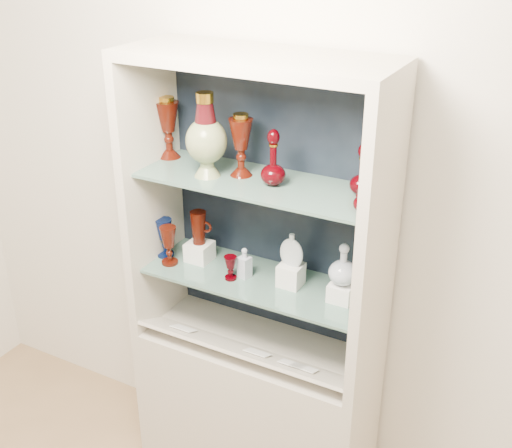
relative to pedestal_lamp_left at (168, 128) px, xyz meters
The scene contains 31 objects.
wall_back 0.50m from the pedestal_lamp_left, 17.80° to the left, with size 3.50×0.02×2.80m, color silver.
cabinet_base 1.30m from the pedestal_lamp_left, 10.15° to the right, with size 1.00×0.40×0.75m, color beige.
cabinet_back_panel 0.53m from the pedestal_lamp_left, 14.19° to the left, with size 0.98×0.02×1.15m, color black.
cabinet_side_left 0.28m from the pedestal_lamp_left, 116.93° to the right, with size 0.04×0.40×1.15m, color beige.
cabinet_side_right 0.96m from the pedestal_lamp_left, ahead, with size 0.04×0.40×1.15m, color beige.
cabinet_top_cap 0.55m from the pedestal_lamp_left, 10.15° to the right, with size 1.00×0.40×0.04m, color beige.
shelf_lower 0.71m from the pedestal_lamp_left, ahead, with size 0.92×0.34×0.01m, color slate.
shelf_upper 0.46m from the pedestal_lamp_left, ahead, with size 0.92×0.34×0.01m, color slate.
label_ledge 0.94m from the pedestal_lamp_left, 23.22° to the right, with size 0.92×0.18×0.01m, color beige.
label_card_0 1.08m from the pedestal_lamp_left, 14.92° to the right, with size 0.10×0.07×0.00m, color white.
label_card_1 0.84m from the pedestal_lamp_left, 50.78° to the right, with size 0.10×0.07×0.00m, color white.
label_card_2 0.96m from the pedestal_lamp_left, 20.48° to the right, with size 0.10×0.07×0.00m, color white.
label_card_3 1.05m from the pedestal_lamp_left, 16.04° to the right, with size 0.10×0.07×0.00m, color white.
pedestal_lamp_left is the anchor object (origin of this frame).
pedestal_lamp_right 0.36m from the pedestal_lamp_left, ahead, with size 0.09×0.09×0.24m, color #401007, non-canonical shape.
enamel_urn 0.27m from the pedestal_lamp_left, 22.87° to the right, with size 0.15×0.15×0.32m, color #0D3F15, non-canonical shape.
ruby_decanter_a 0.51m from the pedestal_lamp_left, ahead, with size 0.09×0.09×0.24m, color #390004, non-canonical shape.
ruby_decanter_b 0.82m from the pedestal_lamp_left, ahead, with size 0.09×0.09×0.20m, color #390004, non-canonical shape.
lidded_bowl 0.89m from the pedestal_lamp_left, ahead, with size 0.08×0.08×0.09m, color #390004, non-canonical shape.
cobalt_goblet 0.47m from the pedestal_lamp_left, 90.00° to the right, with size 0.07×0.07×0.17m, color #061342, non-canonical shape.
ruby_goblet_tall 0.48m from the pedestal_lamp_left, 65.38° to the right, with size 0.07×0.07×0.17m, color #401007, non-canonical shape.
ruby_goblet_small 0.61m from the pedestal_lamp_left, 18.29° to the right, with size 0.05×0.05×0.10m, color #390004, non-canonical shape.
riser_ruby_pitcher 0.53m from the pedestal_lamp_left, 14.30° to the right, with size 0.10×0.10×0.08m, color silver.
ruby_pitcher 0.42m from the pedestal_lamp_left, 14.30° to the right, with size 0.11×0.07×0.14m, color #401007, non-canonical shape.
clear_square_bottle 0.62m from the pedestal_lamp_left, 10.74° to the right, with size 0.05×0.05×0.13m, color #A1ACBD, non-canonical shape.
riser_flat_flask 0.76m from the pedestal_lamp_left, ahead, with size 0.09×0.09×0.09m, color silver.
flat_flask 0.69m from the pedestal_lamp_left, ahead, with size 0.10×0.04×0.14m, color silver, non-canonical shape.
riser_clear_round_decanter 0.94m from the pedestal_lamp_left, ahead, with size 0.09×0.09×0.07m, color silver.
clear_round_decanter 0.88m from the pedestal_lamp_left, ahead, with size 0.11×0.11×0.16m, color #A1ACBD, non-canonical shape.
riser_cameo_medallion 1.01m from the pedestal_lamp_left, ahead, with size 0.08×0.08×0.10m, color silver.
cameo_medallion 0.96m from the pedestal_lamp_left, ahead, with size 0.12×0.04×0.14m, color black, non-canonical shape.
Camera 1 is at (1.03, -0.41, 2.36)m, focal length 45.00 mm.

